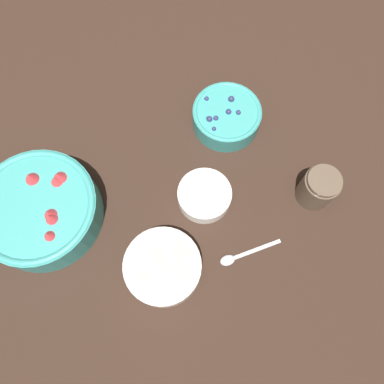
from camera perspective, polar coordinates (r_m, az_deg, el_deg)
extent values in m
plane|color=black|center=(0.83, 1.36, -2.12)|extent=(4.00, 4.00, 0.00)
cylinder|color=teal|center=(0.85, -22.03, -2.67)|extent=(0.25, 0.25, 0.07)
torus|color=teal|center=(0.82, -22.85, -1.99)|extent=(0.25, 0.25, 0.02)
cylinder|color=red|center=(0.83, -22.57, -2.23)|extent=(0.20, 0.20, 0.02)
cone|color=red|center=(0.78, -20.77, -3.69)|extent=(0.03, 0.03, 0.03)
cone|color=red|center=(0.81, -20.01, 1.64)|extent=(0.03, 0.03, 0.02)
cone|color=red|center=(0.81, -19.60, 2.27)|extent=(0.04, 0.04, 0.02)
cone|color=red|center=(0.79, -20.88, -3.13)|extent=(0.04, 0.04, 0.02)
cone|color=red|center=(0.83, -23.40, 2.08)|extent=(0.04, 0.04, 0.03)
cone|color=red|center=(0.78, -21.02, -6.17)|extent=(0.03, 0.03, 0.02)
cylinder|color=teal|center=(0.89, 5.25, 11.30)|extent=(0.16, 0.16, 0.05)
torus|color=teal|center=(0.88, 5.38, 12.08)|extent=(0.16, 0.16, 0.01)
cylinder|color=navy|center=(0.88, 5.34, 11.81)|extent=(0.13, 0.13, 0.02)
sphere|color=navy|center=(0.89, 2.23, 14.02)|extent=(0.01, 0.01, 0.01)
sphere|color=navy|center=(0.87, 5.59, 12.07)|extent=(0.01, 0.01, 0.01)
sphere|color=navy|center=(0.87, 7.08, 11.92)|extent=(0.01, 0.01, 0.01)
sphere|color=navy|center=(0.86, 2.51, 11.14)|extent=(0.01, 0.01, 0.01)
sphere|color=navy|center=(0.86, 2.67, 11.04)|extent=(0.01, 0.01, 0.01)
sphere|color=navy|center=(0.85, 3.37, 9.58)|extent=(0.01, 0.01, 0.01)
sphere|color=navy|center=(0.86, 3.65, 11.16)|extent=(0.01, 0.01, 0.01)
sphere|color=navy|center=(0.89, 6.00, 13.90)|extent=(0.01, 0.01, 0.01)
cylinder|color=silver|center=(0.77, -4.44, -11.33)|extent=(0.16, 0.16, 0.05)
torus|color=silver|center=(0.75, -4.57, -11.08)|extent=(0.16, 0.16, 0.01)
cylinder|color=beige|center=(0.76, -4.53, -11.17)|extent=(0.12, 0.12, 0.01)
cylinder|color=beige|center=(0.75, -1.11, -12.71)|extent=(0.03, 0.03, 0.00)
cylinder|color=beige|center=(0.75, -5.36, -10.27)|extent=(0.03, 0.03, 0.00)
cylinder|color=beige|center=(0.76, -5.56, -9.46)|extent=(0.03, 0.03, 0.00)
cylinder|color=beige|center=(0.75, -1.99, -8.46)|extent=(0.03, 0.03, 0.01)
cylinder|color=beige|center=(0.75, -1.96, -11.27)|extent=(0.03, 0.03, 0.00)
cylinder|color=beige|center=(0.75, -0.72, -9.12)|extent=(0.03, 0.03, 0.01)
cylinder|color=beige|center=(0.75, -7.46, -13.25)|extent=(0.03, 0.03, 0.01)
cylinder|color=white|center=(0.82, 1.90, -0.58)|extent=(0.12, 0.12, 0.04)
torus|color=white|center=(0.80, 1.94, -0.18)|extent=(0.12, 0.12, 0.01)
cylinder|color=white|center=(0.80, 1.93, -0.32)|extent=(0.09, 0.09, 0.01)
ellipsoid|color=white|center=(0.80, 1.94, -0.18)|extent=(0.06, 0.06, 0.03)
cylinder|color=brown|center=(0.84, 18.60, 0.53)|extent=(0.08, 0.08, 0.08)
cylinder|color=#512D1E|center=(0.85, 18.49, 0.40)|extent=(0.06, 0.06, 0.06)
cylinder|color=brown|center=(0.80, 19.55, 1.62)|extent=(0.07, 0.07, 0.01)
cube|color=#B2B2B7|center=(0.81, 9.84, -8.63)|extent=(0.10, 0.05, 0.01)
ellipsoid|color=#B2B2B7|center=(0.80, 5.44, -10.32)|extent=(0.04, 0.03, 0.01)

